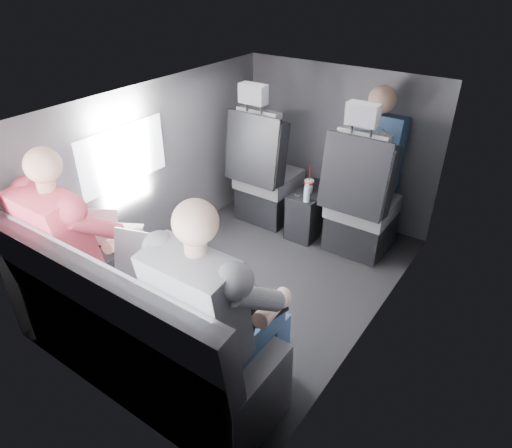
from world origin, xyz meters
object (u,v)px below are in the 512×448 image
Objects in this scene: front_seat_left at (265,179)px; laptop_white at (107,231)px; center_console at (311,211)px; soda_cup at (309,186)px; water_bottle at (307,194)px; passenger_rear_right at (217,312)px; rear_bench at (141,335)px; laptop_black at (247,302)px; passenger_rear_left at (80,244)px; laptop_silver at (164,261)px; passenger_front_right at (375,153)px; front_seat_right at (360,207)px.

front_seat_left is 2.94× the size of laptop_white.
soda_cup is at bearing -100.71° from center_console.
soda_cup is (0.44, -0.01, 0.06)m from front_seat_left.
passenger_rear_right is (0.43, -1.65, 0.19)m from water_bottle.
rear_bench is 0.68m from laptop_black.
center_console is at bearing 73.56° from passenger_rear_left.
center_console is 0.34m from water_bottle.
water_bottle is (0.06, -0.20, 0.27)m from center_console.
rear_bench is 6.61× the size of soda_cup.
rear_bench is at bearing -90.00° from center_console.
laptop_silver is 0.55m from passenger_rear_right.
passenger_rear_right reaches higher than center_console.
center_console is 1.96m from passenger_rear_right.
passenger_rear_right is at bearing -75.24° from center_console.
water_bottle is 0.62m from passenger_front_right.
front_seat_right is at bearing 76.69° from rear_bench.
passenger_rear_right is at bearing -75.37° from water_bottle.
passenger_rear_right reaches higher than front_seat_left.
passenger_rear_right reaches higher than water_bottle.
laptop_silver is (-0.03, -1.68, 0.44)m from center_console.
passenger_front_right is (0.87, 0.26, 0.36)m from front_seat_left.
laptop_white is 0.50× the size of passenger_front_right.
laptop_white is (-0.56, -1.64, 0.43)m from center_console.
front_seat_left is 0.79× the size of rear_bench.
passenger_rear_left reaches higher than center_console.
laptop_black is at bearing -86.23° from passenger_front_right.
soda_cup is 1.70m from laptop_white.
front_seat_left is at bearing 86.99° from passenger_rear_left.
laptop_black reaches higher than soda_cup.
front_seat_left is at bearing 104.31° from laptop_silver.
soda_cup is 0.28× the size of passenger_front_right.
center_console is at bearing 88.90° from laptop_silver.
front_seat_right is 1.91m from laptop_white.
rear_bench is at bearing -83.06° from laptop_silver.
water_bottle is at bearing -130.86° from passenger_front_right.
passenger_rear_right is at bearing 10.94° from rear_bench.
laptop_white is (-1.01, -1.60, 0.23)m from front_seat_right.
rear_bench is 0.42m from laptop_silver.
front_seat_left is 0.45m from soda_cup.
front_seat_right is 8.61× the size of water_bottle.
rear_bench is 3.45× the size of laptop_silver.
laptop_white is at bearing -113.23° from water_bottle.
laptop_black is at bearing 71.58° from passenger_rear_right.
front_seat_right is 0.46m from soda_cup.
passenger_rear_left is (-0.10, -1.81, 0.25)m from front_seat_left.
water_bottle is 1.49m from laptop_silver.
rear_bench reaches higher than laptop_white.
laptop_black is at bearing -0.80° from laptop_silver.
passenger_rear_left is at bearing -114.94° from passenger_front_right.
rear_bench is 2.24m from passenger_front_right.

